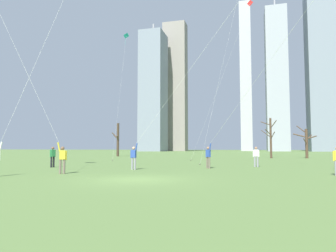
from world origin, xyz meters
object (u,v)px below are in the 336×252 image
object	(u,v)px
kite_flyer_foreground_left_green	(236,116)
bare_tree_rightmost	(118,139)
distant_kite_high_overhead_teal	(124,52)
kite_flyer_foreground_right_pink	(154,128)
distant_kite_drifting_left_red	(240,29)
bare_tree_center	(270,137)
bare_tree_right_of_center	(306,142)
bystander_strolling_midfield	(53,156)
kite_flyer_far_back_yellow	(32,75)
bystander_watching_nearby	(256,156)
kite_flyer_midfield_left_orange	(37,101)

from	to	relation	value
kite_flyer_foreground_left_green	bare_tree_rightmost	world-z (taller)	kite_flyer_foreground_left_green
kite_flyer_foreground_left_green	distant_kite_high_overhead_teal	size ratio (longest dim) A/B	0.72
kite_flyer_foreground_right_pink	distant_kite_drifting_left_red	world-z (taller)	distant_kite_drifting_left_red
bare_tree_center	bare_tree_right_of_center	world-z (taller)	bare_tree_center
bystander_strolling_midfield	bare_tree_right_of_center	size ratio (longest dim) A/B	0.33
bystander_strolling_midfield	bare_tree_center	world-z (taller)	bare_tree_center
distant_kite_drifting_left_red	bare_tree_center	bearing A→B (deg)	70.11
kite_flyer_far_back_yellow	bare_tree_rightmost	world-z (taller)	kite_flyer_far_back_yellow
kite_flyer_foreground_right_pink	bystander_strolling_midfield	world-z (taller)	kite_flyer_foreground_right_pink
kite_flyer_far_back_yellow	bystander_watching_nearby	distance (m)	17.31
bystander_watching_nearby	distant_kite_drifting_left_red	world-z (taller)	distant_kite_drifting_left_red
kite_flyer_far_back_yellow	distant_kite_drifting_left_red	bearing A→B (deg)	62.57
bystander_watching_nearby	bystander_strolling_midfield	bearing A→B (deg)	-162.99
bystander_watching_nearby	distant_kite_drifting_left_red	bearing A→B (deg)	96.99
bystander_watching_nearby	bare_tree_right_of_center	xyz separation A→B (m)	(7.40, 22.60, 1.52)
bare_tree_center	kite_flyer_far_back_yellow	bearing A→B (deg)	-115.08
bare_tree_center	kite_flyer_foreground_left_green	bearing A→B (deg)	-98.04
distant_kite_drifting_left_red	bare_tree_right_of_center	world-z (taller)	distant_kite_drifting_left_red
bystander_strolling_midfield	kite_flyer_foreground_right_pink	bearing A→B (deg)	-6.44
distant_kite_drifting_left_red	bare_tree_center	size ratio (longest dim) A/B	3.26
kite_flyer_foreground_left_green	bare_tree_right_of_center	xyz separation A→B (m)	(8.72, 27.65, -1.24)
kite_flyer_foreground_right_pink	distant_kite_high_overhead_teal	bearing A→B (deg)	119.85
bare_tree_rightmost	bare_tree_right_of_center	distance (m)	30.57
kite_flyer_foreground_left_green	distant_kite_drifting_left_red	size ratio (longest dim) A/B	0.62
kite_flyer_foreground_right_pink	bare_tree_right_of_center	xyz separation A→B (m)	(14.23, 28.31, -0.50)
distant_kite_drifting_left_red	distant_kite_high_overhead_teal	distance (m)	14.65
kite_flyer_midfield_left_orange	bare_tree_right_of_center	bearing A→B (deg)	58.48
kite_flyer_far_back_yellow	bare_tree_right_of_center	distance (m)	39.07
kite_flyer_foreground_left_green	bystander_watching_nearby	size ratio (longest dim) A/B	7.34
kite_flyer_foreground_right_pink	kite_flyer_midfield_left_orange	bearing A→B (deg)	-142.60
kite_flyer_foreground_right_pink	bare_tree_center	xyz separation A→B (m)	(9.26, 27.19, 0.24)
bystander_watching_nearby	bare_tree_center	xyz separation A→B (m)	(2.43, 21.48, 2.25)
distant_kite_high_overhead_teal	bare_tree_right_of_center	distance (m)	28.77
kite_flyer_midfield_left_orange	distant_kite_drifting_left_red	world-z (taller)	distant_kite_drifting_left_red
bystander_watching_nearby	distant_kite_high_overhead_teal	xyz separation A→B (m)	(-15.84, 9.99, 12.87)
bare_tree_rightmost	bare_tree_right_of_center	size ratio (longest dim) A/B	1.20
bystander_strolling_midfield	bare_tree_rightmost	distance (m)	30.06
kite_flyer_foreground_right_pink	bystander_watching_nearby	bearing A→B (deg)	39.91
kite_flyer_midfield_left_orange	bare_tree_right_of_center	xyz separation A→B (m)	(20.12, 32.81, -1.92)
kite_flyer_far_back_yellow	bare_tree_rightmost	size ratio (longest dim) A/B	3.66
kite_flyer_foreground_left_green	bare_tree_center	size ratio (longest dim) A/B	2.02
kite_flyer_far_back_yellow	bare_tree_center	distance (m)	35.69
bare_tree_right_of_center	bare_tree_rightmost	bearing A→B (deg)	176.88
bare_tree_center	bystander_watching_nearby	bearing A→B (deg)	-96.45
kite_flyer_foreground_left_green	bare_tree_right_of_center	distance (m)	29.02
kite_flyer_midfield_left_orange	kite_flyer_foreground_left_green	size ratio (longest dim) A/B	1.41
bystander_strolling_midfield	bare_tree_rightmost	world-z (taller)	bare_tree_rightmost
bystander_strolling_midfield	distant_kite_drifting_left_red	size ratio (longest dim) A/B	0.08
kite_flyer_foreground_right_pink	kite_flyer_far_back_yellow	size ratio (longest dim) A/B	0.74
bare_tree_right_of_center	kite_flyer_foreground_right_pink	bearing A→B (deg)	-116.69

